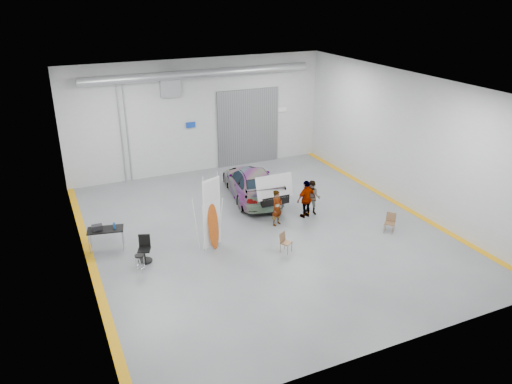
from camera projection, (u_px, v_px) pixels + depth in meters
name	position (u px, v px, depth m)	size (l,w,h in m)	color
ground	(263.00, 230.00, 20.69)	(16.00, 16.00, 0.00)	slate
room_shell	(246.00, 121.00, 21.07)	(14.02, 16.18, 6.01)	#B5B7BA
sedan_car	(252.00, 183.00, 23.62)	(2.06, 5.04, 1.46)	white
person_a	(277.00, 208.00, 20.88)	(0.57, 0.37, 1.56)	brown
person_b	(312.00, 198.00, 21.85)	(0.76, 0.59, 1.56)	#557D9C
person_c	(306.00, 199.00, 21.57)	(0.98, 0.41, 1.70)	#A27136
surfboard_display	(210.00, 220.00, 18.75)	(0.81, 0.47, 3.05)	white
folding_chair_near	(286.00, 246.00, 18.92)	(0.50, 0.55, 0.78)	brown
folding_chair_far	(389.00, 227.00, 20.42)	(0.54, 0.62, 0.82)	brown
shop_stool	(140.00, 263.00, 17.58)	(0.34, 0.34, 0.67)	black
work_table	(103.00, 229.00, 18.91)	(1.44, 0.93, 1.09)	#989BA1
office_chair	(144.00, 250.00, 18.24)	(0.57, 0.59, 1.00)	black
trunk_lid	(273.00, 184.00, 21.42)	(1.71, 1.04, 0.04)	silver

